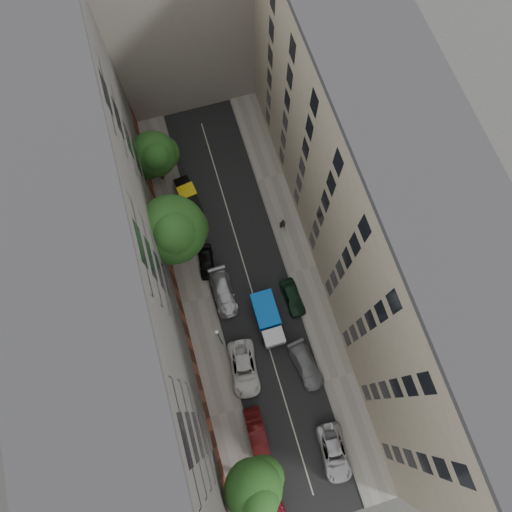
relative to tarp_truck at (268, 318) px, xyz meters
name	(u,v)px	position (x,y,z in m)	size (l,w,h in m)	color
ground	(250,285)	(-0.60, 4.00, -1.32)	(120.00, 120.00, 0.00)	#4C4C49
road_surface	(250,285)	(-0.60, 4.00, -1.31)	(8.00, 44.00, 0.02)	black
sidewalk_left	(197,300)	(-6.10, 4.00, -1.24)	(3.00, 44.00, 0.15)	gray
sidewalk_right	(302,270)	(4.90, 4.00, -1.24)	(3.00, 44.00, 0.15)	gray
building_left	(112,290)	(-11.60, 4.00, 8.68)	(8.00, 44.00, 20.00)	#484643
building_right	(377,216)	(10.40, 4.00, 8.68)	(8.00, 44.00, 20.00)	tan
building_endcap	(171,4)	(-0.60, 32.00, 7.68)	(18.00, 12.00, 18.00)	slate
tarp_truck	(268,318)	(0.00, 0.00, 0.00)	(2.11, 5.17, 2.39)	black
car_left_0	(271,497)	(-4.14, -14.76, -0.57)	(1.76, 4.38, 1.49)	maroon
car_left_1	(257,432)	(-3.88, -9.40, -0.61)	(1.49, 4.26, 1.40)	#4E0F10
car_left_2	(244,369)	(-3.44, -3.80, -0.57)	(2.48, 5.37, 1.49)	silver
car_left_3	(223,293)	(-3.40, 3.80, -0.58)	(2.07, 5.10, 1.48)	#B0B0B4
car_left_4	(206,262)	(-4.20, 7.40, -0.67)	(1.52, 3.78, 1.29)	black
car_left_5	(188,196)	(-4.20, 15.00, -0.57)	(1.59, 4.55, 1.50)	black
car_right_0	(334,453)	(2.20, -13.00, -0.61)	(2.33, 5.05, 1.40)	#BCBCC1
car_right_1	(306,365)	(2.20, -5.15, -0.62)	(1.96, 4.81, 1.40)	slate
car_right_2	(293,297)	(3.00, 1.40, -0.64)	(1.61, 3.99, 1.36)	black
tree_near	(255,489)	(-5.10, -13.11, 4.38)	(4.87, 4.52, 8.20)	#382619
tree_mid	(174,231)	(-6.14, 8.68, 5.83)	(6.32, 6.19, 10.50)	#382619
tree_far	(155,156)	(-6.27, 18.09, 3.50)	(4.94, 4.60, 7.16)	#382619
lamp_post	(219,337)	(-4.80, -0.90, 3.16)	(0.36, 0.36, 7.11)	#195932
pedestrian	(283,224)	(4.33, 8.97, -0.23)	(0.68, 0.45, 1.87)	black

